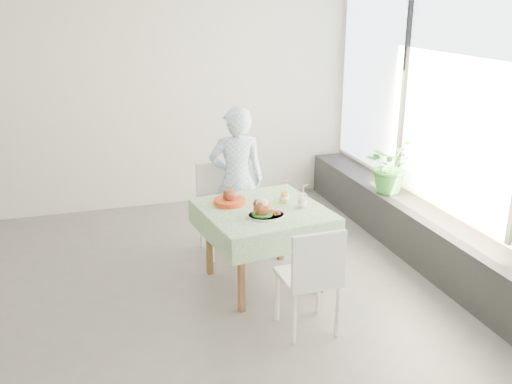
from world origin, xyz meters
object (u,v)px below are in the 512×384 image
object	(u,v)px
cafe_table	(263,237)
juice_cup_orange	(284,196)
diner	(237,181)
main_dish	(264,211)
potted_plant	(389,165)
chair_far	(223,225)
chair_near	(308,298)

from	to	relation	value
cafe_table	juice_cup_orange	world-z (taller)	juice_cup_orange
diner	cafe_table	bearing A→B (deg)	101.81
main_dish	potted_plant	size ratio (longest dim) A/B	0.54
main_dish	potted_plant	world-z (taller)	potted_plant
cafe_table	potted_plant	xyz separation A→B (m)	(1.67, 0.71, 0.34)
chair_far	main_dish	xyz separation A→B (m)	(0.12, -1.00, 0.51)
chair_near	cafe_table	bearing A→B (deg)	96.77
chair_near	diner	size ratio (longest dim) A/B	0.59
chair_far	main_dish	distance (m)	1.13
cafe_table	chair_near	world-z (taller)	chair_near
chair_far	chair_near	xyz separation A→B (m)	(0.27, -1.64, -0.01)
cafe_table	main_dish	xyz separation A→B (m)	(-0.06, -0.20, 0.34)
diner	potted_plant	world-z (taller)	diner
main_dish	chair_far	bearing A→B (deg)	96.60
main_dish	juice_cup_orange	size ratio (longest dim) A/B	1.30
cafe_table	main_dish	world-z (taller)	main_dish
cafe_table	chair_near	distance (m)	0.86
chair_far	chair_near	distance (m)	1.66
chair_near	main_dish	xyz separation A→B (m)	(-0.16, 0.64, 0.52)
cafe_table	chair_near	size ratio (longest dim) A/B	1.30
juice_cup_orange	potted_plant	bearing A→B (deg)	23.38
diner	main_dish	xyz separation A→B (m)	(-0.03, -0.97, 0.03)
main_dish	potted_plant	distance (m)	1.94
chair_far	potted_plant	distance (m)	1.91
chair_far	diner	distance (m)	0.50
juice_cup_orange	potted_plant	world-z (taller)	potted_plant
chair_near	potted_plant	distance (m)	2.26
chair_far	juice_cup_orange	size ratio (longest dim) A/B	3.74
juice_cup_orange	chair_near	bearing A→B (deg)	-98.20
chair_far	chair_near	world-z (taller)	chair_far
chair_near	diner	distance (m)	1.69
chair_far	diner	xyz separation A→B (m)	(0.14, -0.03, 0.48)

